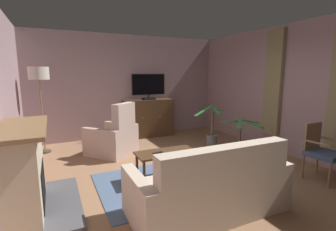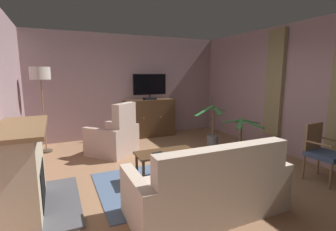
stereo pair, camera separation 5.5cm
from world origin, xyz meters
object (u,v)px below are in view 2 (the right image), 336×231
tv_cabinet (149,119)px  sofa_floral (209,190)px  floor_lamp (40,78)px  fireplace (24,171)px  side_chair_mid_row (322,151)px  tv_remote (157,153)px  coffee_table (166,155)px  potted_plant_leafy_by_curtain (212,138)px  armchair_in_far_corner (114,138)px  television (150,86)px  potted_plant_tall_palm_by_window (240,146)px

tv_cabinet → sofa_floral: bearing=-99.8°
sofa_floral → floor_lamp: 4.35m
fireplace → side_chair_mid_row: (4.38, -0.98, -0.03)m
fireplace → sofa_floral: fireplace is taller
tv_cabinet → tv_remote: size_ratio=8.18×
coffee_table → floor_lamp: size_ratio=0.53×
tv_cabinet → potted_plant_leafy_by_curtain: tv_cabinet is taller
armchair_in_far_corner → floor_lamp: floor_lamp is taller
television → sofa_floral: television is taller
fireplace → potted_plant_tall_palm_by_window: bearing=7.0°
potted_plant_tall_palm_by_window → sofa_floral: bearing=-139.8°
potted_plant_leafy_by_curtain → floor_lamp: size_ratio=0.55×
tv_cabinet → coffee_table: 2.96m
armchair_in_far_corner → floor_lamp: size_ratio=0.65×
tv_cabinet → armchair_in_far_corner: size_ratio=1.12×
coffee_table → armchair_in_far_corner: (-0.49, 1.71, -0.07)m
coffee_table → armchair_in_far_corner: armchair_in_far_corner is taller
potted_plant_tall_palm_by_window → floor_lamp: bearing=150.9°
fireplace → sofa_floral: (2.11, -1.06, -0.22)m
potted_plant_leafy_by_curtain → potted_plant_tall_palm_by_window: bearing=-71.0°
side_chair_mid_row → tv_remote: bearing=156.8°
sofa_floral → potted_plant_leafy_by_curtain: bearing=54.5°
tv_cabinet → potted_plant_leafy_by_curtain: size_ratio=1.33×
fireplace → coffee_table: (2.04, 0.12, -0.12)m
tv_cabinet → television: television is taller
armchair_in_far_corner → potted_plant_tall_palm_by_window: size_ratio=1.49×
television → side_chair_mid_row: size_ratio=1.00×
potted_plant_leafy_by_curtain → floor_lamp: 4.06m
armchair_in_far_corner → potted_plant_leafy_by_curtain: (2.15, -0.66, -0.07)m
fireplace → sofa_floral: bearing=-26.7°
tv_remote → tv_cabinet: bearing=-117.8°
fireplace → floor_lamp: floor_lamp is taller
floor_lamp → armchair_in_far_corner: bearing=-28.6°
sofa_floral → potted_plant_leafy_by_curtain: potted_plant_leafy_by_curtain is taller
fireplace → coffee_table: size_ratio=1.47×
sofa_floral → side_chair_mid_row: 2.28m
coffee_table → potted_plant_leafy_by_curtain: bearing=32.3°
potted_plant_leafy_by_curtain → floor_lamp: (-3.54, 1.42, 1.38)m
coffee_table → potted_plant_tall_palm_by_window: bearing=10.9°
television → tv_cabinet: bearing=90.0°
armchair_in_far_corner → side_chair_mid_row: armchair_in_far_corner is taller
tv_remote → floor_lamp: bearing=-65.3°
coffee_table → tv_cabinet: bearing=75.0°
potted_plant_leafy_by_curtain → fireplace: bearing=-162.5°
tv_cabinet → television: (0.00, -0.05, 0.92)m
coffee_table → potted_plant_tall_palm_by_window: potted_plant_tall_palm_by_window is taller
sofa_floral → potted_plant_tall_palm_by_window: bearing=40.2°
fireplace → armchair_in_far_corner: armchair_in_far_corner is taller
potted_plant_leafy_by_curtain → side_chair_mid_row: bearing=-72.4°
coffee_table → tv_remote: 0.18m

